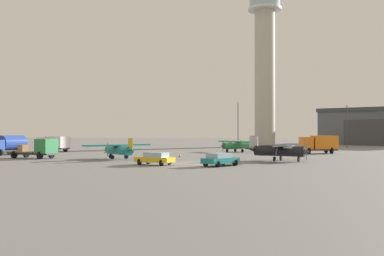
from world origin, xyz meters
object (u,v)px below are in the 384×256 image
(traffic_cone_near_left, at_px, (299,155))
(truck_box_white, at_px, (53,143))
(airplane_teal, at_px, (118,149))
(light_post_north, at_px, (237,121))
(light_post_east, at_px, (346,122))
(airplane_green, at_px, (237,145))
(truck_fuel_tanker_blue, at_px, (7,144))
(car_yellow, at_px, (154,158))
(car_teal, at_px, (219,159))
(truck_flatbed_green, at_px, (38,149))
(airplane_black, at_px, (277,150))
(truck_box_orange, at_px, (318,143))
(traffic_cone_near_right, at_px, (179,155))
(control_tower, at_px, (264,57))

(traffic_cone_near_left, bearing_deg, truck_box_white, 156.74)
(airplane_teal, height_order, truck_box_white, airplane_teal)
(truck_box_white, relative_size, light_post_north, 0.65)
(light_post_east, bearing_deg, airplane_green, -142.53)
(truck_fuel_tanker_blue, relative_size, car_yellow, 1.43)
(car_teal, xyz_separation_m, light_post_north, (7.42, 52.82, 5.31))
(car_yellow, bearing_deg, light_post_north, -77.73)
(truck_flatbed_green, relative_size, car_yellow, 1.60)
(traffic_cone_near_left, bearing_deg, truck_fuel_tanker_blue, 171.47)
(light_post_north, height_order, traffic_cone_near_left, light_post_north)
(car_yellow, height_order, traffic_cone_near_left, car_yellow)
(traffic_cone_near_left, bearing_deg, airplane_black, -120.52)
(airplane_black, height_order, light_post_north, light_post_north)
(light_post_east, height_order, light_post_north, light_post_north)
(truck_box_orange, xyz_separation_m, truck_flatbed_green, (-41.23, -13.12, -0.39))
(truck_fuel_tanker_blue, relative_size, truck_box_white, 0.96)
(truck_box_white, xyz_separation_m, traffic_cone_near_left, (39.86, -17.13, -1.31))
(airplane_teal, relative_size, truck_flatbed_green, 1.14)
(car_yellow, distance_m, light_post_north, 53.47)
(airplane_green, bearing_deg, light_post_north, -126.39)
(truck_box_orange, xyz_separation_m, traffic_cone_near_right, (-22.49, -9.17, -1.37))
(airplane_teal, distance_m, truck_box_orange, 33.53)
(light_post_north, bearing_deg, car_teal, -97.99)
(truck_box_white, xyz_separation_m, light_post_north, (35.05, 20.07, 4.47))
(airplane_teal, bearing_deg, airplane_black, -138.74)
(airplane_teal, height_order, truck_fuel_tanker_blue, truck_fuel_tanker_blue)
(truck_fuel_tanker_blue, height_order, light_post_north, light_post_north)
(truck_flatbed_green, xyz_separation_m, car_yellow, (16.50, -11.36, -0.53))
(airplane_teal, distance_m, truck_box_white, 25.91)
(airplane_black, xyz_separation_m, car_yellow, (-14.53, -6.24, -0.65))
(truck_box_orange, relative_size, car_teal, 1.44)
(traffic_cone_near_left, relative_size, traffic_cone_near_right, 0.92)
(light_post_north, xyz_separation_m, traffic_cone_near_left, (4.81, -37.21, -5.78))
(truck_fuel_tanker_blue, bearing_deg, light_post_north, 155.08)
(airplane_green, relative_size, airplane_teal, 1.09)
(airplane_black, xyz_separation_m, truck_flatbed_green, (-31.02, 5.12, -0.12))
(truck_box_white, relative_size, car_teal, 1.58)
(car_teal, height_order, traffic_cone_near_right, car_teal)
(truck_flatbed_green, distance_m, traffic_cone_near_right, 19.18)
(light_post_east, bearing_deg, truck_flatbed_green, -145.18)
(airplane_black, relative_size, traffic_cone_near_right, 15.73)
(control_tower, distance_m, car_yellow, 66.51)
(light_post_east, relative_size, traffic_cone_near_left, 17.60)
(airplane_teal, distance_m, light_post_east, 58.87)
(car_teal, bearing_deg, control_tower, 30.75)
(light_post_east, bearing_deg, traffic_cone_near_right, -136.50)
(airplane_black, distance_m, traffic_cone_near_left, 9.12)
(car_teal, bearing_deg, airplane_green, 34.92)
(control_tower, distance_m, traffic_cone_near_right, 52.63)
(car_yellow, bearing_deg, truck_fuel_tanker_blue, -12.16)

